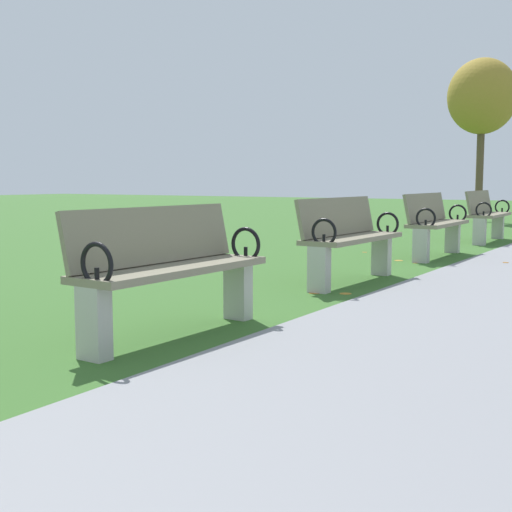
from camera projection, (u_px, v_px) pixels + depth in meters
The scene contains 6 objects.
park_bench_3 at pixel (169, 267), 4.71m from camera, with size 0.53×1.62×0.90m.
park_bench_4 at pixel (349, 237), 7.18m from camera, with size 0.51×1.61×0.90m.
park_bench_5 at pixel (435, 223), 9.58m from camera, with size 0.49×1.61×0.90m.
park_bench_6 at pixel (487, 214), 12.00m from camera, with size 0.52×1.61×0.90m.
tree_2 at pixel (482, 97), 17.61m from camera, with size 1.77×1.77×4.22m.
scattered_leaves at pixel (338, 288), 6.83m from camera, with size 4.00×17.01×0.02m.
Camera 1 is at (2.52, 2.03, 1.08)m, focal length 47.77 mm.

